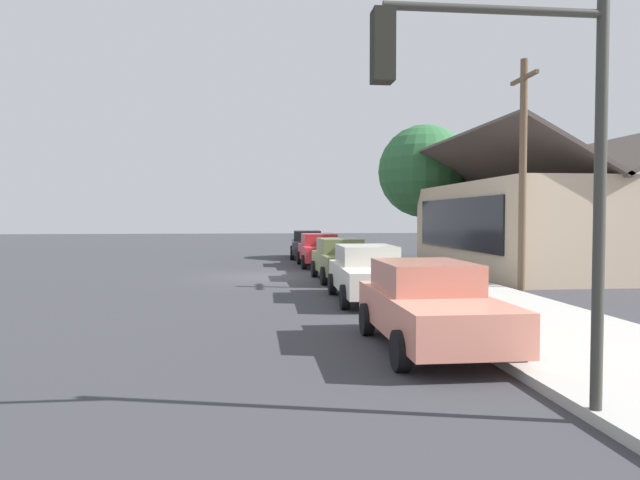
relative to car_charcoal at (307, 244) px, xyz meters
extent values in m
plane|color=#38383D|center=(10.52, -2.61, -0.82)|extent=(120.00, 120.00, 0.00)
cube|color=#B2AFA8|center=(10.52, 2.99, -0.74)|extent=(60.00, 4.20, 0.16)
cube|color=#2D3035|center=(0.11, -0.01, -0.14)|extent=(4.77, 2.04, 0.70)
cube|color=#27292D|center=(-0.35, 0.02, 0.49)|extent=(2.33, 1.68, 0.56)
cylinder|color=black|center=(1.61, 0.79, -0.49)|extent=(0.67, 0.26, 0.66)
cylinder|color=black|center=(1.51, -0.97, -0.49)|extent=(0.67, 0.26, 0.66)
cylinder|color=black|center=(-1.28, 0.96, -0.49)|extent=(0.67, 0.26, 0.66)
cylinder|color=black|center=(-1.39, -0.80, -0.49)|extent=(0.67, 0.26, 0.66)
cube|color=red|center=(5.89, 0.10, -0.14)|extent=(4.53, 1.82, 0.70)
cube|color=#A9272B|center=(5.44, 0.09, 0.49)|extent=(2.18, 1.59, 0.56)
cylinder|color=black|center=(7.29, 1.00, -0.49)|extent=(0.66, 0.22, 0.66)
cylinder|color=black|center=(7.29, -0.79, -0.49)|extent=(0.66, 0.22, 0.66)
cylinder|color=black|center=(4.48, 0.99, -0.49)|extent=(0.66, 0.22, 0.66)
cylinder|color=black|center=(4.49, -0.81, -0.49)|extent=(0.66, 0.22, 0.66)
cube|color=olive|center=(12.17, 0.24, -0.14)|extent=(4.56, 1.85, 0.70)
cube|color=#61683C|center=(11.72, 0.23, 0.49)|extent=(2.21, 1.59, 0.56)
cylinder|color=black|center=(13.55, 1.14, -0.49)|extent=(0.67, 0.24, 0.66)
cylinder|color=black|center=(13.59, -0.59, -0.49)|extent=(0.67, 0.24, 0.66)
cylinder|color=black|center=(10.75, 1.07, -0.49)|extent=(0.67, 0.24, 0.66)
cylinder|color=black|center=(10.79, -0.67, -0.49)|extent=(0.67, 0.24, 0.66)
cube|color=silver|center=(17.63, 0.23, -0.14)|extent=(4.83, 1.90, 0.70)
cube|color=beige|center=(17.15, 0.24, 0.49)|extent=(2.33, 1.63, 0.56)
cylinder|color=black|center=(19.14, 1.11, -0.49)|extent=(0.66, 0.23, 0.66)
cylinder|color=black|center=(19.10, -0.70, -0.49)|extent=(0.66, 0.23, 0.66)
cylinder|color=black|center=(16.16, 1.17, -0.49)|extent=(0.66, 0.23, 0.66)
cylinder|color=black|center=(16.13, -0.64, -0.49)|extent=(0.66, 0.23, 0.66)
cube|color=#EA8C75|center=(23.89, 0.18, -0.14)|extent=(4.63, 1.87, 0.70)
cube|color=tan|center=(23.42, 0.18, 0.49)|extent=(2.22, 1.65, 0.56)
cylinder|color=black|center=(25.32, 1.11, -0.49)|extent=(0.66, 0.22, 0.66)
cylinder|color=black|center=(25.32, -0.75, -0.49)|extent=(0.66, 0.22, 0.66)
cylinder|color=black|center=(22.45, 1.12, -0.49)|extent=(0.66, 0.22, 0.66)
cylinder|color=black|center=(22.45, -0.75, -0.49)|extent=(0.66, 0.22, 0.66)
cube|color=#CCB293|center=(9.46, 9.39, 1.13)|extent=(12.55, 7.36, 3.88)
cube|color=black|center=(9.46, 5.67, 1.32)|extent=(10.04, 0.08, 2.17)
cube|color=#514742|center=(9.46, 7.55, 4.05)|extent=(13.15, 3.98, 2.22)
cube|color=#514742|center=(9.46, 11.23, 4.05)|extent=(13.15, 3.98, 2.22)
cylinder|color=brown|center=(1.68, 6.54, 0.96)|extent=(0.44, 0.44, 3.56)
sphere|color=#2D6638|center=(1.68, 6.54, 4.18)|extent=(5.24, 5.24, 5.24)
cylinder|color=#383833|center=(27.85, 0.99, 1.78)|extent=(0.14, 0.14, 5.20)
cylinder|color=#383833|center=(27.85, -0.31, 3.98)|extent=(0.10, 2.60, 0.10)
cube|color=black|center=(27.85, -1.61, 3.53)|extent=(0.28, 0.24, 0.80)
sphere|color=red|center=(27.70, -1.61, 3.79)|extent=(0.16, 0.16, 0.16)
sphere|color=yellow|center=(27.70, -1.61, 3.53)|extent=(0.16, 0.16, 0.16)
sphere|color=green|center=(27.70, -1.61, 3.27)|extent=(0.16, 0.16, 0.16)
cylinder|color=brown|center=(16.08, 5.59, 2.93)|extent=(0.24, 0.24, 7.50)
cube|color=brown|center=(16.08, 5.59, 6.08)|extent=(1.80, 0.12, 0.12)
cylinder|color=red|center=(2.61, 1.59, -0.38)|extent=(0.22, 0.22, 0.55)
sphere|color=red|center=(2.61, 1.59, -0.04)|extent=(0.18, 0.18, 0.18)
camera|label=1|loc=(34.36, -3.04, 1.65)|focal=33.09mm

